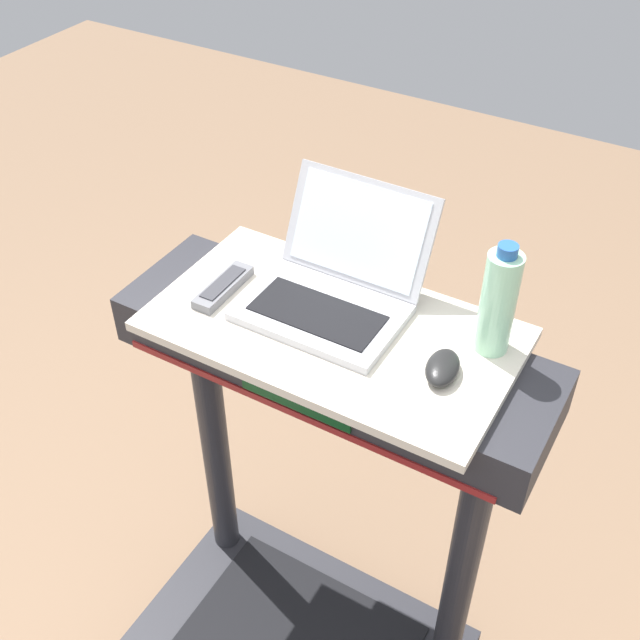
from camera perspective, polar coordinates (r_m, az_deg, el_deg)
desk_board at (r=1.53m, az=0.94°, el=-0.68°), size 0.71×0.40×0.02m
laptop at (r=1.56m, az=1.00°, el=2.55°), size 0.31×0.31×0.21m
computer_mouse at (r=1.43m, az=8.86°, el=-3.43°), size 0.08×0.11×0.03m
water_bottle at (r=1.45m, az=12.77°, el=1.28°), size 0.07×0.07×0.23m
tv_remote at (r=1.62m, az=-7.02°, el=2.41°), size 0.05×0.16×0.02m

